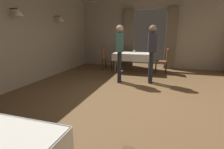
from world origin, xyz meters
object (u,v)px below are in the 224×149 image
at_px(chair_mid_left, 107,57).
at_px(person_diner_standing_aside, 120,49).
at_px(glass_mid_b, 134,51).
at_px(chair_mid_right, 164,60).
at_px(dining_table_mid, 134,55).
at_px(glass_mid_a, 118,52).
at_px(person_waiter_by_doorway, 152,49).

relative_size(chair_mid_left, person_diner_standing_aside, 0.54).
height_order(chair_mid_left, glass_mid_b, chair_mid_left).
xyz_separation_m(chair_mid_right, person_diner_standing_aside, (-1.31, -1.71, 0.51)).
height_order(dining_table_mid, chair_mid_right, chair_mid_right).
xyz_separation_m(chair_mid_left, glass_mid_a, (0.58, -0.26, 0.29)).
bearing_deg(glass_mid_a, chair_mid_right, 9.75).
xyz_separation_m(glass_mid_b, person_diner_standing_aside, (-0.15, -1.82, 0.23)).
bearing_deg(person_waiter_by_doorway, chair_mid_left, 142.67).
xyz_separation_m(chair_mid_left, person_diner_standing_aside, (0.99, -1.67, 0.51)).
relative_size(dining_table_mid, glass_mid_b, 15.76).
distance_m(dining_table_mid, person_diner_standing_aside, 1.65).
relative_size(dining_table_mid, person_waiter_by_doorway, 0.89).
height_order(chair_mid_right, glass_mid_a, chair_mid_right).
distance_m(dining_table_mid, chair_mid_left, 1.16).
relative_size(dining_table_mid, chair_mid_right, 1.64).
height_order(chair_mid_left, glass_mid_a, chair_mid_left).
bearing_deg(person_diner_standing_aside, dining_table_mid, 84.28).
bearing_deg(person_waiter_by_doorway, dining_table_mid, 118.82).
bearing_deg(dining_table_mid, chair_mid_right, 5.21).
bearing_deg(chair_mid_left, glass_mid_a, -23.63).
bearing_deg(glass_mid_a, person_waiter_by_doorway, -42.14).
bearing_deg(dining_table_mid, chair_mid_left, 176.75).
relative_size(dining_table_mid, glass_mid_a, 14.78).
bearing_deg(glass_mid_b, dining_table_mid, -86.94).
relative_size(glass_mid_b, person_diner_standing_aside, 0.06).
distance_m(chair_mid_left, glass_mid_a, 0.70).
bearing_deg(chair_mid_right, glass_mid_b, 174.40).
distance_m(chair_mid_right, glass_mid_a, 1.76).
distance_m(dining_table_mid, glass_mid_b, 0.26).
bearing_deg(person_waiter_by_doorway, person_diner_standing_aside, -167.52).
xyz_separation_m(glass_mid_a, glass_mid_b, (0.55, 0.41, -0.00)).
bearing_deg(person_waiter_by_doorway, glass_mid_a, 137.86).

